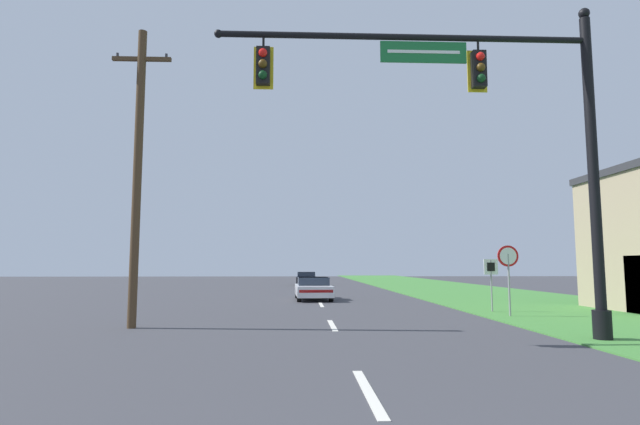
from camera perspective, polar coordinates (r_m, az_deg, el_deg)
grass_verge_right at (r=33.56m, az=17.96°, el=-8.84°), size 10.00×110.00×0.04m
road_center_line at (r=23.56m, az=0.14°, el=-10.49°), size 0.16×34.80×0.01m
signal_mast at (r=13.57m, az=20.09°, el=8.74°), size 9.81×0.47×8.49m
car_ahead at (r=26.85m, az=-0.78°, el=-8.66°), size 1.99×4.36×1.19m
far_car at (r=46.38m, az=-1.58°, el=-7.54°), size 1.82×4.35×1.19m
stop_sign at (r=19.21m, az=20.72°, el=-5.57°), size 0.76×0.07×2.50m
route_sign_post at (r=20.82m, az=18.96°, el=-6.56°), size 0.55×0.06×2.03m
utility_pole_near at (r=16.13m, az=-20.13°, el=4.58°), size 1.80×0.26×9.11m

